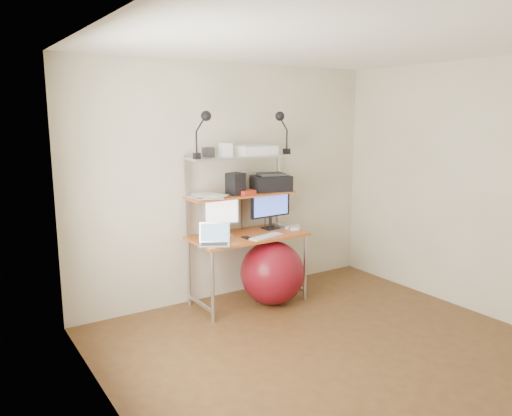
{
  "coord_description": "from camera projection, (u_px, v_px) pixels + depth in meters",
  "views": [
    {
      "loc": [
        -2.67,
        -2.84,
        1.98
      ],
      "look_at": [
        -0.09,
        1.15,
        1.08
      ],
      "focal_mm": 35.0,
      "sensor_mm": 36.0,
      "label": 1
    }
  ],
  "objects": [
    {
      "name": "clip_lamp_left",
      "position": [
        204.0,
        124.0,
        4.76
      ],
      "size": [
        0.18,
        0.1,
        0.45
      ],
      "color": "black",
      "rests_on": "top_shelf"
    },
    {
      "name": "nas_cube",
      "position": [
        236.0,
        184.0,
        5.14
      ],
      "size": [
        0.18,
        0.18,
        0.23
      ],
      "primitive_type": "cube",
      "rotation": [
        0.0,
        0.0,
        0.2
      ],
      "color": "black",
      "rests_on": "mid_shelf"
    },
    {
      "name": "paper_stack",
      "position": [
        208.0,
        196.0,
        5.0
      ],
      "size": [
        0.37,
        0.41,
        0.03
      ],
      "color": "white",
      "rests_on": "mid_shelf"
    },
    {
      "name": "monitor_silver",
      "position": [
        221.0,
        213.0,
        5.1
      ],
      "size": [
        0.39,
        0.15,
        0.44
      ],
      "rotation": [
        0.0,
        0.0,
        -0.1
      ],
      "color": "#ABABAF",
      "rests_on": "desktop"
    },
    {
      "name": "box_white",
      "position": [
        226.0,
        150.0,
        5.03
      ],
      "size": [
        0.12,
        0.11,
        0.13
      ],
      "primitive_type": "cube",
      "rotation": [
        0.0,
        0.0,
        -0.11
      ],
      "color": "white",
      "rests_on": "top_shelf"
    },
    {
      "name": "printer",
      "position": [
        271.0,
        182.0,
        5.41
      ],
      "size": [
        0.46,
        0.37,
        0.19
      ],
      "rotation": [
        0.0,
        0.0,
        -0.25
      ],
      "color": "black",
      "rests_on": "mid_shelf"
    },
    {
      "name": "laptop",
      "position": [
        214.0,
        240.0,
        4.78
      ],
      "size": [
        0.37,
        0.35,
        0.26
      ],
      "rotation": [
        0.0,
        0.0,
        -0.55
      ],
      "color": "silver",
      "rests_on": "desktop"
    },
    {
      "name": "mouse",
      "position": [
        295.0,
        229.0,
        5.38
      ],
      "size": [
        0.1,
        0.07,
        0.02
      ],
      "primitive_type": "cube",
      "rotation": [
        0.0,
        0.0,
        -0.24
      ],
      "color": "white",
      "rests_on": "desktop"
    },
    {
      "name": "wall_outlet",
      "position": [
        293.0,
        255.0,
        6.0
      ],
      "size": [
        0.08,
        0.01,
        0.12
      ],
      "primitive_type": "cube",
      "color": "white",
      "rests_on": "room"
    },
    {
      "name": "red_box",
      "position": [
        247.0,
        192.0,
        5.16
      ],
      "size": [
        0.18,
        0.14,
        0.05
      ],
      "primitive_type": "cube",
      "rotation": [
        0.0,
        0.0,
        0.22
      ],
      "color": "red",
      "rests_on": "mid_shelf"
    },
    {
      "name": "mac_mini",
      "position": [
        286.0,
        225.0,
        5.52
      ],
      "size": [
        0.23,
        0.23,
        0.04
      ],
      "primitive_type": "cube",
      "rotation": [
        0.0,
        0.0,
        0.09
      ],
      "color": "silver",
      "rests_on": "desktop"
    },
    {
      "name": "phone",
      "position": [
        247.0,
        238.0,
        5.03
      ],
      "size": [
        0.07,
        0.12,
        0.01
      ],
      "primitive_type": "cube",
      "rotation": [
        0.0,
        0.0,
        -0.01
      ],
      "color": "black",
      "rests_on": "desktop"
    },
    {
      "name": "scanner",
      "position": [
        255.0,
        150.0,
        5.23
      ],
      "size": [
        0.42,
        0.28,
        0.11
      ],
      "rotation": [
        0.0,
        0.0,
        0.01
      ],
      "color": "white",
      "rests_on": "top_shelf"
    },
    {
      "name": "keyboard",
      "position": [
        266.0,
        236.0,
        5.08
      ],
      "size": [
        0.41,
        0.21,
        0.01
      ],
      "primitive_type": "cube",
      "rotation": [
        0.0,
        0.0,
        0.27
      ],
      "color": "white",
      "rests_on": "desktop"
    },
    {
      "name": "monitor_black",
      "position": [
        270.0,
        205.0,
        5.42
      ],
      "size": [
        0.51,
        0.15,
        0.51
      ],
      "rotation": [
        0.0,
        0.0,
        0.05
      ],
      "color": "black",
      "rests_on": "desktop"
    },
    {
      "name": "box_grey",
      "position": [
        208.0,
        152.0,
        4.99
      ],
      "size": [
        0.1,
        0.1,
        0.09
      ],
      "primitive_type": "cube",
      "rotation": [
        0.0,
        0.0,
        0.11
      ],
      "color": "#302F32",
      "rests_on": "top_shelf"
    },
    {
      "name": "clip_lamp_right",
      "position": [
        281.0,
        123.0,
        5.27
      ],
      "size": [
        0.18,
        0.1,
        0.45
      ],
      "color": "black",
      "rests_on": "top_shelf"
    },
    {
      "name": "room",
      "position": [
        345.0,
        208.0,
        3.9
      ],
      "size": [
        3.6,
        3.6,
        3.6
      ],
      "color": "brown",
      "rests_on": "ground"
    },
    {
      "name": "exercise_ball",
      "position": [
        272.0,
        273.0,
        5.22
      ],
      "size": [
        0.67,
        0.67,
        0.67
      ],
      "primitive_type": "sphere",
      "color": "maroon",
      "rests_on": "floor"
    },
    {
      "name": "computer_desk",
      "position": [
        245.0,
        213.0,
        5.19
      ],
      "size": [
        1.2,
        0.6,
        1.57
      ],
      "color": "#C35E26",
      "rests_on": "ground"
    }
  ]
}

